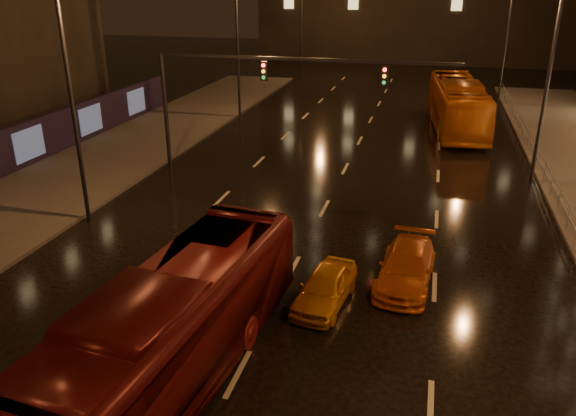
{
  "coord_description": "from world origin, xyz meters",
  "views": [
    {
      "loc": [
        4.33,
        -7.42,
        9.75
      ],
      "look_at": [
        -0.1,
        9.71,
        2.5
      ],
      "focal_mm": 35.0,
      "sensor_mm": 36.0,
      "label": 1
    }
  ],
  "objects_px": {
    "taxi_far": "(406,267)",
    "bus_red": "(167,334)",
    "bus_curb": "(457,105)",
    "taxi_near": "(325,287)"
  },
  "relations": [
    {
      "from": "bus_red",
      "to": "taxi_far",
      "type": "height_order",
      "value": "bus_red"
    },
    {
      "from": "bus_curb",
      "to": "taxi_far",
      "type": "xyz_separation_m",
      "value": [
        -2.0,
        -22.66,
        -1.09
      ]
    },
    {
      "from": "bus_red",
      "to": "taxi_near",
      "type": "distance_m",
      "value": 5.85
    },
    {
      "from": "taxi_near",
      "to": "taxi_far",
      "type": "distance_m",
      "value": 3.14
    },
    {
      "from": "bus_red",
      "to": "taxi_far",
      "type": "relative_size",
      "value": 2.64
    },
    {
      "from": "taxi_far",
      "to": "bus_red",
      "type": "bearing_deg",
      "value": -124.37
    },
    {
      "from": "bus_curb",
      "to": "bus_red",
      "type": "bearing_deg",
      "value": -109.71
    },
    {
      "from": "bus_red",
      "to": "bus_curb",
      "type": "xyz_separation_m",
      "value": [
        7.5,
        29.53,
        0.14
      ]
    },
    {
      "from": "bus_curb",
      "to": "taxi_far",
      "type": "distance_m",
      "value": 22.78
    },
    {
      "from": "taxi_near",
      "to": "taxi_far",
      "type": "bearing_deg",
      "value": 46.9
    }
  ]
}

